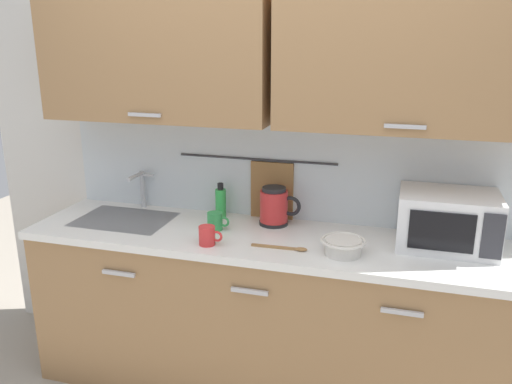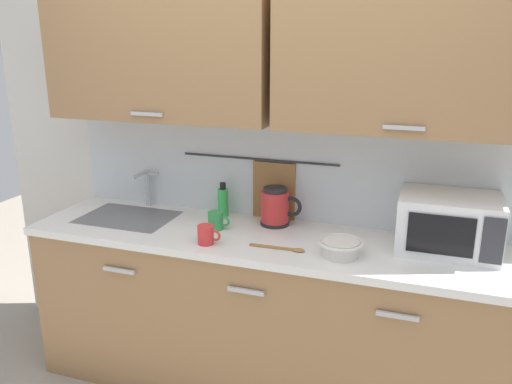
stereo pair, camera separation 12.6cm
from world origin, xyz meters
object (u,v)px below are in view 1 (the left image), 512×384
(dish_soap_bottle, at_px, (221,202))
(mug_by_kettle, at_px, (215,221))
(microwave, at_px, (447,220))
(mug_near_sink, at_px, (208,236))
(mixing_bowl, at_px, (343,245))
(wooden_spoon, at_px, (286,248))
(electric_kettle, at_px, (275,206))

(dish_soap_bottle, xyz_separation_m, mug_by_kettle, (0.05, -0.21, -0.04))
(microwave, bearing_deg, mug_by_kettle, -175.05)
(mug_near_sink, xyz_separation_m, mixing_bowl, (0.65, 0.07, -0.00))
(mug_near_sink, distance_m, wooden_spoon, 0.39)
(mug_by_kettle, bearing_deg, mug_near_sink, -80.08)
(electric_kettle, relative_size, mixing_bowl, 1.06)
(microwave, bearing_deg, mug_near_sink, -164.72)
(electric_kettle, xyz_separation_m, mixing_bowl, (0.41, -0.31, -0.06))
(mug_by_kettle, bearing_deg, microwave, 4.95)
(wooden_spoon, bearing_deg, mixing_bowl, 3.11)
(microwave, distance_m, electric_kettle, 0.88)
(microwave, height_order, wooden_spoon, microwave)
(mug_by_kettle, bearing_deg, mixing_bowl, -11.30)
(mixing_bowl, bearing_deg, electric_kettle, 143.06)
(electric_kettle, height_order, mug_near_sink, electric_kettle)
(electric_kettle, distance_m, dish_soap_bottle, 0.33)
(microwave, relative_size, mug_near_sink, 3.83)
(microwave, relative_size, mug_by_kettle, 3.83)
(mug_near_sink, distance_m, mixing_bowl, 0.65)
(microwave, distance_m, wooden_spoon, 0.79)
(electric_kettle, xyz_separation_m, dish_soap_bottle, (-0.32, 0.04, -0.01))
(mug_near_sink, height_order, mug_by_kettle, same)
(microwave, relative_size, mixing_bowl, 2.15)
(microwave, xyz_separation_m, dish_soap_bottle, (-1.20, 0.11, -0.05))
(mug_by_kettle, height_order, wooden_spoon, mug_by_kettle)
(electric_kettle, height_order, mug_by_kettle, electric_kettle)
(microwave, height_order, electric_kettle, microwave)
(microwave, height_order, mug_by_kettle, microwave)
(electric_kettle, relative_size, wooden_spoon, 0.82)
(dish_soap_bottle, height_order, wooden_spoon, dish_soap_bottle)
(dish_soap_bottle, xyz_separation_m, mixing_bowl, (0.73, -0.34, -0.04))
(electric_kettle, distance_m, wooden_spoon, 0.36)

